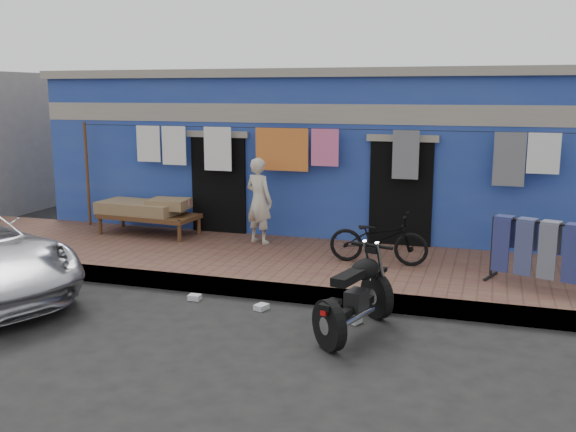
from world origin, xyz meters
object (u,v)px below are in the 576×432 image
object	(u,v)px
motorcycle	(355,293)
jeans_rack	(561,255)
charpoy	(149,217)
seated_person	(259,201)
bicycle	(379,233)

from	to	relation	value
motorcycle	jeans_rack	bearing A→B (deg)	51.61
charpoy	jeans_rack	world-z (taller)	jeans_rack
seated_person	bicycle	distance (m)	2.44
bicycle	motorcycle	size ratio (longest dim) A/B	0.91
motorcycle	charpoy	size ratio (longest dim) A/B	0.83
seated_person	bicycle	xyz separation A→B (m)	(2.30, -0.76, -0.27)
bicycle	charpoy	xyz separation A→B (m)	(-4.56, 0.78, -0.17)
seated_person	jeans_rack	xyz separation A→B (m)	(4.93, -1.35, -0.29)
jeans_rack	charpoy	bearing A→B (deg)	169.14
bicycle	charpoy	world-z (taller)	bicycle
motorcycle	jeans_rack	world-z (taller)	jeans_rack
bicycle	motorcycle	world-z (taller)	bicycle
seated_person	jeans_rack	world-z (taller)	seated_person
seated_person	motorcycle	size ratio (longest dim) A/B	0.91
seated_person	bicycle	bearing A→B (deg)	-176.08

